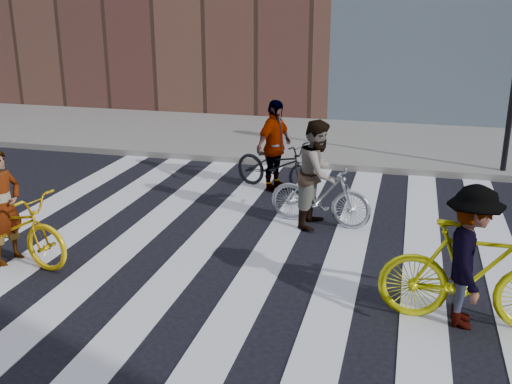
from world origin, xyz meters
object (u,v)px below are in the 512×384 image
at_px(bike_yellow_left, 9,227).
at_px(bike_dark_rear, 276,166).
at_px(bike_silver_mid, 320,195).
at_px(rider_left, 4,207).
at_px(rider_rear, 274,146).
at_px(rider_mid, 318,174).
at_px(rider_right, 470,257).
at_px(bike_yellow_right, 473,275).

relative_size(bike_yellow_left, bike_dark_rear, 1.08).
bearing_deg(bike_dark_rear, bike_silver_mid, -124.06).
distance_m(rider_left, rider_rear, 5.17).
bearing_deg(rider_mid, bike_dark_rear, 41.50).
xyz_separation_m(bike_silver_mid, rider_left, (-4.09, -2.58, 0.31)).
bearing_deg(bike_silver_mid, bike_dark_rear, 42.70).
xyz_separation_m(bike_yellow_left, bike_dark_rear, (2.92, 4.26, -0.04)).
bearing_deg(rider_rear, rider_right, -121.16).
distance_m(bike_yellow_left, bike_silver_mid, 4.80).
bearing_deg(bike_yellow_right, bike_yellow_left, 89.15).
xyz_separation_m(bike_yellow_right, bike_dark_rear, (-3.29, 4.43, -0.13)).
distance_m(bike_yellow_left, bike_dark_rear, 5.17).
relative_size(rider_right, rider_rear, 0.94).
height_order(bike_silver_mid, bike_yellow_right, bike_yellow_right).
distance_m(bike_yellow_right, bike_dark_rear, 5.52).
bearing_deg(bike_dark_rear, rider_right, -121.58).
relative_size(rider_mid, rider_rear, 1.00).
relative_size(bike_silver_mid, rider_right, 1.03).
bearing_deg(rider_mid, rider_right, -132.73).
relative_size(rider_mid, rider_right, 1.06).
bearing_deg(rider_right, rider_left, 89.15).
bearing_deg(rider_right, bike_dark_rear, 36.90).
relative_size(bike_yellow_right, rider_rear, 1.18).
height_order(bike_yellow_right, rider_right, rider_right).
bearing_deg(rider_rear, bike_silver_mid, -122.90).
bearing_deg(rider_mid, bike_silver_mid, -81.02).
bearing_deg(rider_rear, rider_left, 167.74).
distance_m(bike_silver_mid, bike_dark_rear, 2.02).
relative_size(bike_yellow_left, bike_yellow_right, 0.98).
bearing_deg(rider_right, rider_rear, 37.32).
relative_size(bike_yellow_right, rider_mid, 1.18).
height_order(bike_silver_mid, rider_left, rider_left).
xyz_separation_m(bike_yellow_left, rider_rear, (2.87, 4.26, 0.35)).
distance_m(rider_right, rider_rear, 5.52).
relative_size(bike_yellow_left, rider_mid, 1.15).
height_order(bike_yellow_right, rider_mid, rider_mid).
bearing_deg(bike_yellow_right, rider_mid, 39.62).
xyz_separation_m(bike_yellow_left, bike_silver_mid, (4.04, 2.58, -0.02)).
distance_m(rider_mid, rider_rear, 2.02).
xyz_separation_m(bike_silver_mid, rider_rear, (-1.17, 1.68, 0.37)).
xyz_separation_m(rider_left, rider_right, (6.21, -0.17, 0.01)).
xyz_separation_m(bike_silver_mid, rider_right, (2.12, -2.75, 0.32)).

